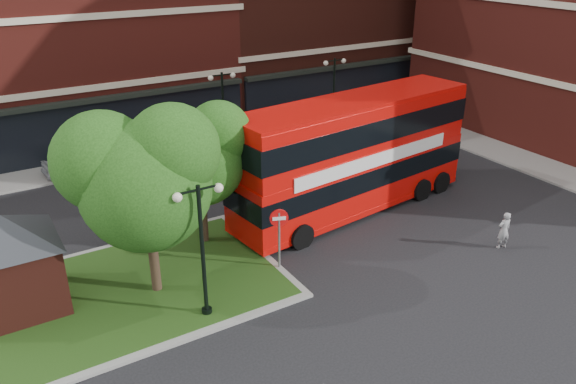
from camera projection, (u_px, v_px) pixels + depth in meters
ground at (338, 274)px, 22.11m from camera, size 120.00×120.00×0.00m
pavement_far at (183, 149)px, 34.93m from camera, size 44.00×3.00×0.12m
pavement_side at (556, 173)px, 31.41m from camera, size 3.00×28.00×0.12m
terrace_far_left at (4, 29)px, 34.12m from camera, size 26.00×12.00×14.00m
traffic_island at (114, 296)px, 20.65m from camera, size 12.60×7.60×0.15m
kiosk at (9, 253)px, 19.08m from camera, size 6.51×6.51×3.60m
tree_island_west at (141, 173)px, 19.02m from camera, size 5.40×4.71×7.21m
tree_island_east at (196, 151)px, 22.60m from camera, size 4.46×3.90×6.29m
lamp_island at (202, 245)px, 18.50m from camera, size 1.72×0.36×5.00m
lamp_far_left at (223, 109)px, 33.16m from camera, size 1.72×0.36×5.00m
lamp_far_right at (334, 91)px, 36.93m from camera, size 1.72×0.36×5.00m
bus at (354, 148)px, 26.12m from camera, size 12.85×4.36×4.81m
woman at (504, 230)px, 23.63m from camera, size 0.68×0.51×1.67m
car_silver at (81, 160)px, 31.37m from camera, size 4.34×2.20×1.42m
car_white at (272, 126)px, 37.17m from camera, size 4.04×1.54×1.31m
no_entry_sign at (279, 227)px, 21.64m from camera, size 0.70×0.32×2.66m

